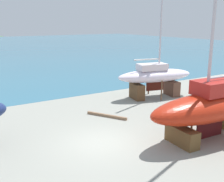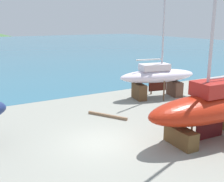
# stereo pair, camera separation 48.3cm
# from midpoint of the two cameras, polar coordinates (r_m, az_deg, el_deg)

# --- Properties ---
(ground_plane) EXTENTS (44.53, 44.53, 0.00)m
(ground_plane) POSITION_cam_midpoint_polar(r_m,az_deg,el_deg) (13.18, 1.03, -13.67)
(ground_plane) COLOR gray
(sailboat_mid_port) EXTENTS (6.87, 3.26, 11.51)m
(sailboat_mid_port) POSITION_cam_midpoint_polar(r_m,az_deg,el_deg) (23.06, 8.28, 3.01)
(sailboat_mid_port) COLOR brown
(sailboat_mid_port) RESTS_ON ground
(sailboat_small_center) EXTENTS (8.03, 2.84, 12.06)m
(sailboat_small_center) POSITION_cam_midpoint_polar(r_m,az_deg,el_deg) (15.61, 19.12, -2.94)
(sailboat_small_center) COLOR brown
(sailboat_small_center) RESTS_ON ground
(timber_short_skew) EXTENTS (1.63, 2.58, 0.17)m
(timber_short_skew) POSITION_cam_midpoint_polar(r_m,az_deg,el_deg) (18.40, -1.86, -5.12)
(timber_short_skew) COLOR #86654A
(timber_short_skew) RESTS_ON ground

